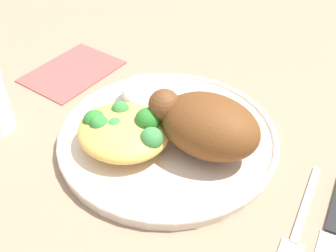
# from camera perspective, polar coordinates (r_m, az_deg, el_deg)

# --- Properties ---
(ground_plane) EXTENTS (2.00, 2.00, 0.00)m
(ground_plane) POSITION_cam_1_polar(r_m,az_deg,el_deg) (0.51, -0.00, -2.21)
(ground_plane) COLOR #98795D
(plate) EXTENTS (0.26, 0.26, 0.02)m
(plate) POSITION_cam_1_polar(r_m,az_deg,el_deg) (0.51, -0.00, -1.52)
(plate) COLOR beige
(plate) RESTS_ON ground_plane
(roasted_chicken) EXTENTS (0.12, 0.08, 0.07)m
(roasted_chicken) POSITION_cam_1_polar(r_m,az_deg,el_deg) (0.46, 5.47, 0.48)
(roasted_chicken) COLOR brown
(roasted_chicken) RESTS_ON plate
(rice_pile) EXTENTS (0.10, 0.07, 0.03)m
(rice_pile) POSITION_cam_1_polar(r_m,az_deg,el_deg) (0.53, -1.22, 4.20)
(rice_pile) COLOR white
(rice_pile) RESTS_ON plate
(mac_cheese_with_broccoli) EXTENTS (0.11, 0.10, 0.05)m
(mac_cheese_with_broccoli) POSITION_cam_1_polar(r_m,az_deg,el_deg) (0.48, -5.98, -0.52)
(mac_cheese_with_broccoli) COLOR #F0B651
(mac_cheese_with_broccoli) RESTS_ON plate
(fork) EXTENTS (0.03, 0.14, 0.01)m
(fork) POSITION_cam_1_polar(r_m,az_deg,el_deg) (0.45, 17.49, -11.96)
(fork) COLOR #B2B2B7
(fork) RESTS_ON ground_plane
(knife) EXTENTS (0.03, 0.19, 0.01)m
(knife) POSITION_cam_1_polar(r_m,az_deg,el_deg) (0.45, 21.13, -13.07)
(knife) COLOR black
(knife) RESTS_ON ground_plane
(napkin) EXTENTS (0.11, 0.14, 0.00)m
(napkin) POSITION_cam_1_polar(r_m,az_deg,el_deg) (0.65, -12.78, 7.26)
(napkin) COLOR #DB4C47
(napkin) RESTS_ON ground_plane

